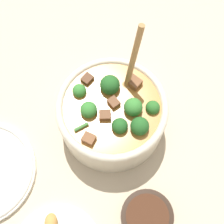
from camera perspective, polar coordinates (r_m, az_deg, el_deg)
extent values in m
plane|color=#C6B293|center=(0.74, 0.00, -2.08)|extent=(4.00, 4.00, 0.00)
cylinder|color=beige|center=(0.70, 0.00, -0.63)|extent=(0.24, 0.24, 0.10)
torus|color=beige|center=(0.65, 0.00, 1.02)|extent=(0.24, 0.24, 0.02)
cylinder|color=#B27533|center=(0.68, 0.00, 0.03)|extent=(0.21, 0.21, 0.06)
sphere|color=#2D6B28|center=(0.65, 7.46, 0.81)|extent=(0.03, 0.03, 0.03)
cylinder|color=#6B9956|center=(0.67, 7.24, 0.07)|extent=(0.01, 0.01, 0.01)
sphere|color=#235B23|center=(0.66, -0.38, 4.98)|extent=(0.04, 0.04, 0.04)
cylinder|color=#6B9956|center=(0.68, -0.37, 3.77)|extent=(0.01, 0.01, 0.02)
sphere|color=#387F33|center=(0.66, -5.99, 3.88)|extent=(0.03, 0.03, 0.03)
cylinder|color=#6B9956|center=(0.68, -5.81, 3.07)|extent=(0.01, 0.01, 0.01)
sphere|color=#387F33|center=(0.64, 3.90, 0.89)|extent=(0.04, 0.04, 0.04)
cylinder|color=#6B9956|center=(0.66, 3.75, -0.09)|extent=(0.01, 0.01, 0.02)
sphere|color=#387F33|center=(0.64, -4.28, 0.41)|extent=(0.04, 0.04, 0.04)
cylinder|color=#6B9956|center=(0.66, -4.13, -0.46)|extent=(0.01, 0.01, 0.02)
sphere|color=#235B23|center=(0.62, 1.43, -2.56)|extent=(0.03, 0.03, 0.03)
cylinder|color=#6B9956|center=(0.65, 1.38, -3.29)|extent=(0.01, 0.01, 0.01)
sphere|color=#235B23|center=(0.62, 5.09, -2.59)|extent=(0.04, 0.04, 0.04)
cylinder|color=#6B9956|center=(0.65, 4.89, -3.44)|extent=(0.01, 0.01, 0.02)
cube|color=brown|center=(0.67, 4.02, 5.30)|extent=(0.03, 0.03, 0.02)
cube|color=brown|center=(0.62, -3.96, -5.11)|extent=(0.03, 0.02, 0.02)
cube|color=brown|center=(0.64, -0.92, -0.88)|extent=(0.03, 0.03, 0.02)
cube|color=brown|center=(0.65, 0.26, 1.71)|extent=(0.03, 0.03, 0.02)
cube|color=brown|center=(0.68, -4.53, 5.92)|extent=(0.02, 0.03, 0.02)
cylinder|color=#3D7533|center=(0.63, -5.62, -2.74)|extent=(0.02, 0.03, 0.01)
ellipsoid|color=#A87A47|center=(0.68, 2.78, 4.71)|extent=(0.04, 0.03, 0.01)
cylinder|color=#A87A47|center=(0.61, 4.07, 9.55)|extent=(0.01, 0.05, 0.17)
cylinder|color=black|center=(0.68, 6.37, -18.44)|extent=(0.11, 0.11, 0.03)
cylinder|color=#472819|center=(0.67, 6.47, -18.37)|extent=(0.09, 0.09, 0.01)
ellipsoid|color=#CC8E47|center=(0.68, -11.11, -19.24)|extent=(0.04, 0.05, 0.02)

